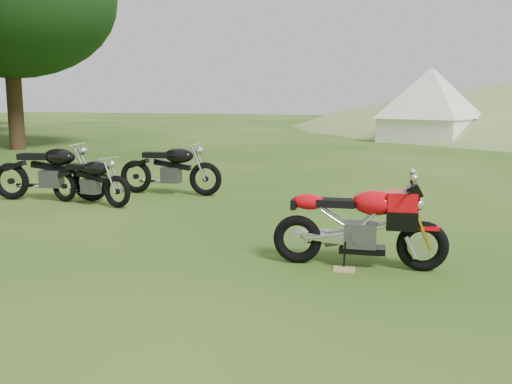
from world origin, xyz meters
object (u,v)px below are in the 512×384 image
at_px(vintage_moto_b, 170,167).
at_px(plywood_board, 344,269).
at_px(vintage_moto_d, 90,179).
at_px(tent_left, 430,108).
at_px(vintage_moto_c, 50,170).
at_px(sport_motorcycle, 359,218).

bearing_deg(vintage_moto_b, plywood_board, -48.20).
distance_m(vintage_moto_b, vintage_moto_d, 1.69).
distance_m(vintage_moto_b, tent_left, 16.83).
bearing_deg(vintage_moto_c, plywood_board, -36.00).
height_order(plywood_board, vintage_moto_b, vintage_moto_b).
xyz_separation_m(vintage_moto_b, tent_left, (3.11, 16.52, 0.95)).
relative_size(sport_motorcycle, plywood_board, 7.80).
height_order(sport_motorcycle, vintage_moto_d, sport_motorcycle).
distance_m(plywood_board, vintage_moto_c, 6.51).
relative_size(vintage_moto_b, vintage_moto_d, 1.16).
relative_size(vintage_moto_b, tent_left, 0.60).
bearing_deg(plywood_board, tent_left, 93.76).
xyz_separation_m(plywood_board, tent_left, (-1.32, 20.14, 1.48)).
bearing_deg(vintage_moto_c, tent_left, 58.54).
distance_m(vintage_moto_b, vintage_moto_c, 2.23).
relative_size(vintage_moto_b, vintage_moto_c, 0.95).
relative_size(vintage_moto_c, vintage_moto_d, 1.23).
bearing_deg(vintage_moto_d, sport_motorcycle, -14.53).
bearing_deg(sport_motorcycle, vintage_moto_c, 152.80).
relative_size(plywood_board, vintage_moto_b, 0.12).
height_order(plywood_board, tent_left, tent_left).
xyz_separation_m(plywood_board, vintage_moto_b, (-4.43, 3.62, 0.53)).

